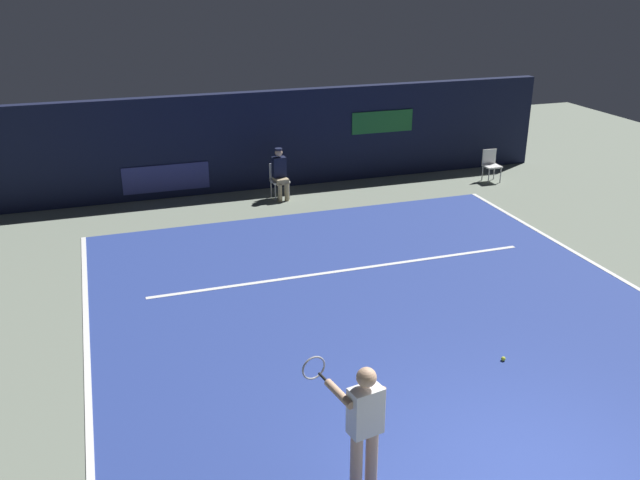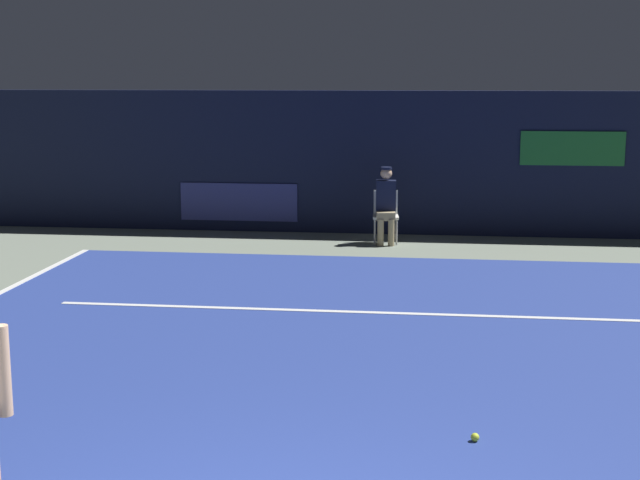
# 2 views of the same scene
# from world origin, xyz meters

# --- Properties ---
(ground_plane) EXTENTS (31.11, 31.11, 0.00)m
(ground_plane) POSITION_xyz_m (0.00, 4.37, 0.00)
(ground_plane) COLOR gray
(court_surface) EXTENTS (9.93, 10.74, 0.01)m
(court_surface) POSITION_xyz_m (0.00, 4.37, 0.01)
(court_surface) COLOR navy
(court_surface) RESTS_ON ground
(line_sideline_left) EXTENTS (0.10, 10.74, 0.01)m
(line_sideline_left) POSITION_xyz_m (4.92, 4.37, 0.01)
(line_sideline_left) COLOR white
(line_sideline_left) RESTS_ON court_surface
(line_sideline_right) EXTENTS (0.10, 10.74, 0.01)m
(line_sideline_right) POSITION_xyz_m (-4.92, 4.37, 0.01)
(line_sideline_right) COLOR white
(line_sideline_right) RESTS_ON court_surface
(line_service) EXTENTS (7.75, 0.10, 0.01)m
(line_service) POSITION_xyz_m (0.00, 6.25, 0.01)
(line_service) COLOR white
(line_service) RESTS_ON court_surface
(back_wall) EXTENTS (15.99, 0.33, 2.60)m
(back_wall) POSITION_xyz_m (-0.00, 12.13, 1.30)
(back_wall) COLOR #141933
(back_wall) RESTS_ON ground
(tennis_player) EXTENTS (0.75, 0.93, 1.73)m
(tennis_player) POSITION_xyz_m (-1.99, 0.38, 0.99)
(tennis_player) COLOR #DBAD89
(tennis_player) RESTS_ON ground
(line_judge_on_chair) EXTENTS (0.47, 0.55, 1.32)m
(line_judge_on_chair) POSITION_xyz_m (-0.02, 11.04, 0.69)
(line_judge_on_chair) COLOR white
(line_judge_on_chair) RESTS_ON ground
(courtside_chair_near) EXTENTS (0.44, 0.42, 0.88)m
(courtside_chair_near) POSITION_xyz_m (5.97, 10.68, 0.50)
(courtside_chair_near) COLOR white
(courtside_chair_near) RESTS_ON ground
(tennis_ball) EXTENTS (0.07, 0.07, 0.07)m
(tennis_ball) POSITION_xyz_m (1.14, 2.37, 0.05)
(tennis_ball) COLOR #CCE033
(tennis_ball) RESTS_ON court_surface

